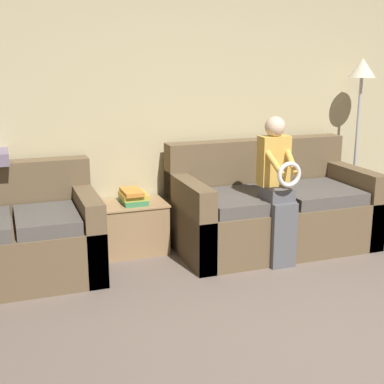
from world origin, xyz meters
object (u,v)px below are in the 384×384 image
child_left_seated (278,183)px  side_shelf (133,227)px  floor_lamp (360,91)px  couch_side (14,239)px  book_stack (133,197)px  couch_main (271,210)px

child_left_seated → side_shelf: bearing=149.0°
side_shelf → floor_lamp: bearing=-0.5°
couch_side → book_stack: couch_side is taller
couch_side → child_left_seated: size_ratio=1.06×
couch_side → child_left_seated: (2.16, -0.43, 0.38)m
side_shelf → floor_lamp: size_ratio=0.35×
couch_main → couch_side: (-2.32, 0.03, -0.02)m
couch_side → couch_main: bearing=-0.8°
side_shelf → couch_side: bearing=-167.1°
couch_side → child_left_seated: child_left_seated is taller
child_left_seated → floor_lamp: size_ratio=0.73×
couch_side → side_shelf: 1.08m
side_shelf → floor_lamp: 2.66m
book_stack → side_shelf: bearing=150.9°
couch_main → child_left_seated: size_ratio=1.44×
couch_side → child_left_seated: 2.24m
side_shelf → child_left_seated: bearing=-31.0°
couch_side → book_stack: (1.05, 0.23, 0.20)m
couch_main → couch_side: couch_main is taller
couch_main → side_shelf: 1.31m
side_shelf → floor_lamp: (2.38, -0.02, 1.17)m
child_left_seated → floor_lamp: bearing=27.2°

